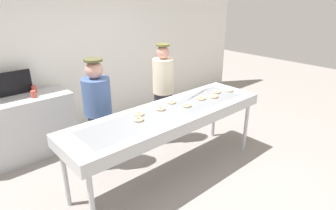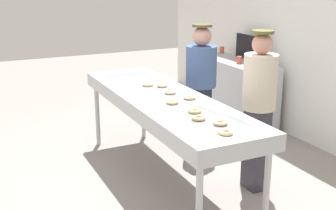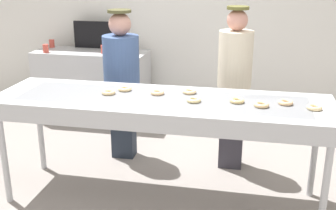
{
  "view_description": "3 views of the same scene",
  "coord_description": "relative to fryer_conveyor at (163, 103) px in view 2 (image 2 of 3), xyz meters",
  "views": [
    {
      "loc": [
        -2.28,
        -2.53,
        2.41
      ],
      "look_at": [
        0.18,
        0.23,
        0.93
      ],
      "focal_mm": 30.41,
      "sensor_mm": 36.0,
      "label": 1
    },
    {
      "loc": [
        3.96,
        -1.87,
        2.18
      ],
      "look_at": [
        0.0,
        0.05,
        0.86
      ],
      "focal_mm": 46.77,
      "sensor_mm": 36.0,
      "label": 2
    },
    {
      "loc": [
        0.74,
        -3.29,
        2.04
      ],
      "look_at": [
        0.04,
        0.09,
        0.87
      ],
      "focal_mm": 44.77,
      "sensor_mm": 36.0,
      "label": 3
    }
  ],
  "objects": [
    {
      "name": "plain_donut_5",
      "position": [
        1.24,
        -0.04,
        0.09
      ],
      "size": [
        0.16,
        0.16,
        0.03
      ],
      "primitive_type": "torus",
      "rotation": [
        0.0,
        0.0,
        1.94
      ],
      "color": "beige",
      "rests_on": "fryer_conveyor"
    },
    {
      "name": "menu_display",
      "position": [
        -1.36,
        2.06,
        0.25
      ],
      "size": [
        0.62,
        0.04,
        0.36
      ],
      "primitive_type": "cube",
      "color": "black",
      "rests_on": "prep_counter"
    },
    {
      "name": "ground_plane",
      "position": [
        0.0,
        0.0,
        -0.88
      ],
      "size": [
        16.0,
        16.0,
        0.0
      ],
      "primitive_type": "plane",
      "color": "gray"
    },
    {
      "name": "plain_donut_6",
      "position": [
        -0.47,
        0.03,
        0.09
      ],
      "size": [
        0.16,
        0.16,
        0.03
      ],
      "primitive_type": "torus",
      "rotation": [
        0.0,
        0.0,
        0.38
      ],
      "color": "beige",
      "rests_on": "fryer_conveyor"
    },
    {
      "name": "worker_baker",
      "position": [
        -0.6,
        0.8,
        0.05
      ],
      "size": [
        0.38,
        0.38,
        1.61
      ],
      "rotation": [
        0.0,
        0.0,
        3.12
      ],
      "color": "#212A37",
      "rests_on": "ground"
    },
    {
      "name": "fryer_conveyor",
      "position": [
        0.0,
        0.0,
        0.0
      ],
      "size": [
        2.88,
        0.81,
        0.96
      ],
      "color": "#B7BABF",
      "rests_on": "ground"
    },
    {
      "name": "plain_donut_4",
      "position": [
        0.64,
        0.02,
        0.09
      ],
      "size": [
        0.15,
        0.15,
        0.03
      ],
      "primitive_type": "torus",
      "rotation": [
        0.0,
        0.0,
        1.26
      ],
      "color": "#F1CE85",
      "rests_on": "fryer_conveyor"
    },
    {
      "name": "plain_donut_2",
      "position": [
        0.29,
        -0.04,
        0.09
      ],
      "size": [
        0.16,
        0.16,
        0.03
      ],
      "primitive_type": "torus",
      "rotation": [
        0.0,
        0.0,
        2.03
      ],
      "color": "beige",
      "rests_on": "fryer_conveyor"
    },
    {
      "name": "prep_counter",
      "position": [
        -1.36,
        1.83,
        -0.41
      ],
      "size": [
        1.49,
        0.56,
        0.95
      ],
      "primitive_type": "cube",
      "color": "#B7BABF",
      "rests_on": "ground"
    },
    {
      "name": "plain_donut_7",
      "position": [
        1.02,
        0.05,
        0.09
      ],
      "size": [
        0.16,
        0.16,
        0.03
      ],
      "primitive_type": "torus",
      "rotation": [
        0.0,
        0.0,
        1.07
      ],
      "color": "#F2C28D",
      "rests_on": "fryer_conveyor"
    },
    {
      "name": "plain_donut_1",
      "position": [
        -0.37,
        0.16,
        0.09
      ],
      "size": [
        0.12,
        0.12,
        0.03
      ],
      "primitive_type": "torus",
      "rotation": [
        0.0,
        0.0,
        1.58
      ],
      "color": "#F6D493",
      "rests_on": "fryer_conveyor"
    },
    {
      "name": "paper_cup_0",
      "position": [
        -1.98,
        1.98,
        0.12
      ],
      "size": [
        0.07,
        0.07,
        0.11
      ],
      "primitive_type": "cylinder",
      "color": "#CC4C3F",
      "rests_on": "prep_counter"
    },
    {
      "name": "plain_donut_3",
      "position": [
        -0.06,
        0.11,
        0.09
      ],
      "size": [
        0.17,
        0.17,
        0.03
      ],
      "primitive_type": "torus",
      "rotation": [
        0.0,
        0.0,
        2.25
      ],
      "color": "#F9C992",
      "rests_on": "fryer_conveyor"
    },
    {
      "name": "worker_assistant",
      "position": [
        0.57,
        0.79,
        0.06
      ],
      "size": [
        0.34,
        0.34,
        1.66
      ],
      "rotation": [
        0.0,
        0.0,
        3.37
      ],
      "color": "#33313A",
      "rests_on": "ground"
    },
    {
      "name": "paper_cup_1",
      "position": [
        -1.05,
        1.97,
        0.12
      ],
      "size": [
        0.07,
        0.07,
        0.11
      ],
      "primitive_type": "cylinder",
      "color": "#CC4C3F",
      "rests_on": "prep_counter"
    },
    {
      "name": "paper_cup_2",
      "position": [
        -1.89,
        1.64,
        0.12
      ],
      "size": [
        0.07,
        0.07,
        0.11
      ],
      "primitive_type": "cylinder",
      "color": "#CC4C3F",
      "rests_on": "prep_counter"
    },
    {
      "name": "paper_cup_3",
      "position": [
        -1.14,
        1.73,
        0.12
      ],
      "size": [
        0.07,
        0.07,
        0.11
      ],
      "primitive_type": "cylinder",
      "color": "#CC4C3F",
      "rests_on": "prep_counter"
    },
    {
      "name": "back_wall",
      "position": [
        0.0,
        2.28,
        0.66
      ],
      "size": [
        8.0,
        0.12,
        3.08
      ],
      "primitive_type": "cube",
      "color": "white",
      "rests_on": "ground"
    },
    {
      "name": "plain_donut_8",
      "position": [
        0.83,
        -0.05,
        0.09
      ],
      "size": [
        0.15,
        0.15,
        0.03
      ],
      "primitive_type": "torus",
      "rotation": [
        0.0,
        0.0,
        0.25
      ],
      "color": "#ECC283",
      "rests_on": "fryer_conveyor"
    },
    {
      "name": "plain_donut_0",
      "position": [
        0.21,
        0.19,
        0.09
      ],
      "size": [
        0.16,
        0.16,
        0.03
      ],
      "primitive_type": "torus",
      "rotation": [
        0.0,
        0.0,
        1.99
      ],
      "color": "#F9CF96",
      "rests_on": "fryer_conveyor"
    }
  ]
}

